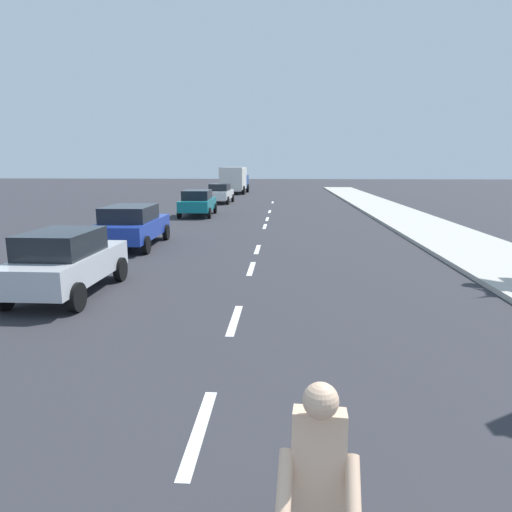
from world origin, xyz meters
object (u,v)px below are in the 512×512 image
at_px(parked_car_blue, 132,225).
at_px(delivery_truck, 234,179).
at_px(parked_car_white, 220,193).
at_px(parked_car_teal, 198,202).
at_px(parked_car_silver, 66,261).

xyz_separation_m(parked_car_blue, delivery_truck, (0.37, 32.14, 0.66)).
bearing_deg(parked_car_white, parked_car_teal, -88.48).
bearing_deg(delivery_truck, parked_car_silver, -87.96).
relative_size(parked_car_silver, parked_car_teal, 0.90).
distance_m(parked_car_blue, delivery_truck, 32.15).
relative_size(parked_car_teal, delivery_truck, 0.67).
height_order(parked_car_teal, delivery_truck, delivery_truck).
bearing_deg(parked_car_blue, parked_car_silver, -86.29).
distance_m(parked_car_white, delivery_truck, 12.49).
relative_size(parked_car_white, delivery_truck, 0.63).
bearing_deg(parked_car_silver, delivery_truck, 90.34).
xyz_separation_m(parked_car_blue, parked_car_teal, (0.53, 10.46, -0.00)).
xyz_separation_m(parked_car_teal, parked_car_white, (0.06, 9.20, -0.00)).
height_order(parked_car_blue, parked_car_white, same).
bearing_deg(parked_car_white, delivery_truck, 92.93).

